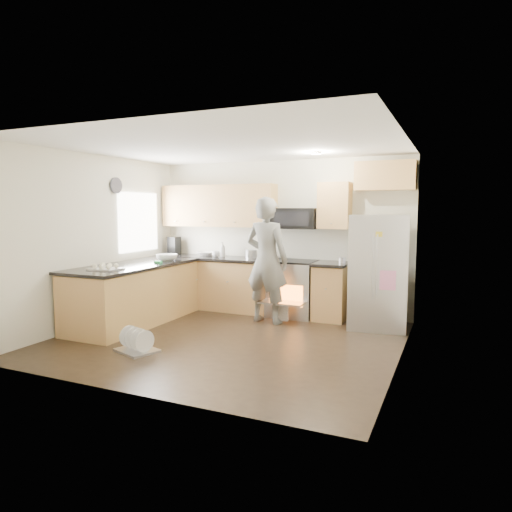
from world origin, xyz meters
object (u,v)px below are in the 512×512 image
at_px(stove_range, 293,276).
at_px(dish_rack, 137,345).
at_px(refrigerator, 378,272).
at_px(person, 267,260).

height_order(stove_range, dish_rack, stove_range).
distance_m(refrigerator, dish_rack, 3.57).
relative_size(person, dish_rack, 3.34).
height_order(refrigerator, person, person).
bearing_deg(person, stove_range, -104.55).
height_order(person, dish_rack, person).
height_order(stove_range, person, person).
xyz_separation_m(stove_range, dish_rack, (-1.15, -2.60, -0.60)).
bearing_deg(stove_range, dish_rack, -113.84).
bearing_deg(dish_rack, person, 65.75).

